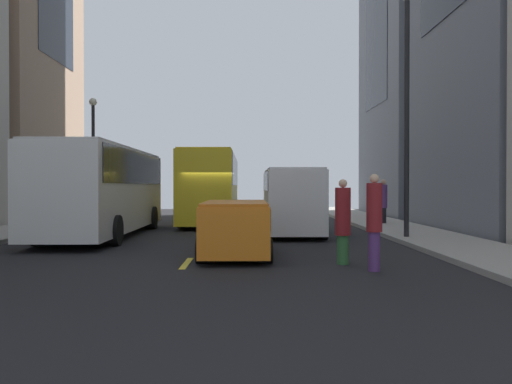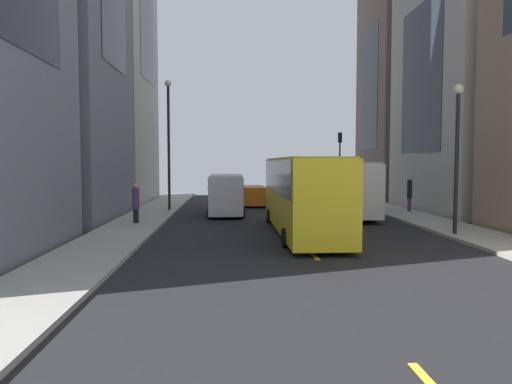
# 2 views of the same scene
# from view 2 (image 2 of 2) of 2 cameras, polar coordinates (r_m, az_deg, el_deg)

# --- Properties ---
(ground_plane) EXTENTS (43.06, 43.06, 0.00)m
(ground_plane) POSITION_cam_2_polar(r_m,az_deg,el_deg) (28.07, 3.07, -3.35)
(ground_plane) COLOR black
(sidewalk_west) EXTENTS (2.92, 44.00, 0.15)m
(sidewalk_west) POSITION_cam_2_polar(r_m,az_deg,el_deg) (30.04, 18.59, -2.93)
(sidewalk_west) COLOR #9E9B93
(sidewalk_west) RESTS_ON ground
(sidewalk_east) EXTENTS (2.92, 44.00, 0.15)m
(sidewalk_east) POSITION_cam_2_polar(r_m,az_deg,el_deg) (28.34, -13.40, -3.22)
(sidewalk_east) COLOR #9E9B93
(sidewalk_east) RESTS_ON ground
(lane_stripe_0) EXTENTS (0.16, 2.00, 0.01)m
(lane_stripe_0) POSITION_cam_2_polar(r_m,az_deg,el_deg) (48.91, 0.38, -0.38)
(lane_stripe_0) COLOR yellow
(lane_stripe_0) RESTS_ON ground
(lane_stripe_1) EXTENTS (0.16, 2.00, 0.01)m
(lane_stripe_1) POSITION_cam_2_polar(r_m,az_deg,el_deg) (38.47, 1.36, -1.46)
(lane_stripe_1) COLOR yellow
(lane_stripe_1) RESTS_ON ground
(lane_stripe_2) EXTENTS (0.16, 2.00, 0.01)m
(lane_stripe_2) POSITION_cam_2_polar(r_m,az_deg,el_deg) (28.07, 3.07, -3.34)
(lane_stripe_2) COLOR yellow
(lane_stripe_2) RESTS_ON ground
(lane_stripe_3) EXTENTS (0.16, 2.00, 0.01)m
(lane_stripe_3) POSITION_cam_2_polar(r_m,az_deg,el_deg) (17.79, 6.82, -7.39)
(lane_stripe_3) COLOR yellow
(lane_stripe_3) RESTS_ON ground
(building_west_0) EXTENTS (7.43, 9.12, 20.00)m
(building_west_0) POSITION_cam_2_polar(r_m,az_deg,el_deg) (46.94, 17.73, 11.52)
(building_west_0) COLOR #7A665B
(building_west_0) RESTS_ON ground
(building_west_1) EXTENTS (7.28, 11.97, 17.92)m
(building_west_1) POSITION_cam_2_polar(r_m,az_deg,el_deg) (36.10, 24.43, 12.15)
(building_west_1) COLOR #B7B2A8
(building_west_1) RESTS_ON ground
(city_bus_white) EXTENTS (2.80, 11.21, 3.35)m
(city_bus_white) POSITION_cam_2_polar(r_m,az_deg,el_deg) (31.49, 9.72, 1.02)
(city_bus_white) COLOR silver
(city_bus_white) RESTS_ON ground
(streetcar_yellow) EXTENTS (2.70, 12.29, 3.59)m
(streetcar_yellow) POSITION_cam_2_polar(r_m,az_deg,el_deg) (22.88, 5.43, 0.40)
(streetcar_yellow) COLOR yellow
(streetcar_yellow) RESTS_ON ground
(delivery_van_white) EXTENTS (2.25, 5.56, 2.58)m
(delivery_van_white) POSITION_cam_2_polar(r_m,az_deg,el_deg) (30.53, -3.58, 0.06)
(delivery_van_white) COLOR white
(delivery_van_white) RESTS_ON ground
(car_orange_0) EXTENTS (1.92, 4.28, 1.51)m
(car_orange_0) POSITION_cam_2_polar(r_m,az_deg,el_deg) (37.00, -0.32, -0.28)
(car_orange_0) COLOR orange
(car_orange_0) RESTS_ON ground
(pedestrian_walking_far) EXTENTS (0.37, 0.37, 2.09)m
(pedestrian_walking_far) POSITION_cam_2_polar(r_m,az_deg,el_deg) (26.19, -14.11, -1.20)
(pedestrian_walking_far) COLOR black
(pedestrian_walking_far) RESTS_ON ground
(pedestrian_waiting_curb) EXTENTS (0.32, 0.32, 2.27)m
(pedestrian_waiting_curb) POSITION_cam_2_polar(r_m,az_deg,el_deg) (32.88, 17.79, -0.11)
(pedestrian_waiting_curb) COLOR #593372
(pedestrian_waiting_curb) RESTS_ON ground
(pedestrian_crossing_near) EXTENTS (0.36, 0.36, 2.21)m
(pedestrian_crossing_near) POSITION_cam_2_polar(r_m,az_deg,el_deg) (39.57, -5.16, 0.37)
(pedestrian_crossing_near) COLOR #593372
(pedestrian_crossing_near) RESTS_ON ground
(pedestrian_crossing_mid) EXTENTS (0.39, 0.39, 2.11)m
(pedestrian_crossing_mid) POSITION_cam_2_polar(r_m,az_deg,el_deg) (38.46, -4.43, 0.17)
(pedestrian_crossing_mid) COLOR #336B38
(pedestrian_crossing_mid) RESTS_ON ground
(traffic_light_near_corner) EXTENTS (0.32, 0.44, 5.91)m
(traffic_light_near_corner) POSITION_cam_2_polar(r_m,az_deg,el_deg) (44.41, 9.93, 4.65)
(traffic_light_near_corner) COLOR black
(traffic_light_near_corner) RESTS_ON ground
(streetlamp_near) EXTENTS (0.44, 0.44, 6.69)m
(streetlamp_near) POSITION_cam_2_polar(r_m,az_deg,el_deg) (23.30, 22.80, 5.49)
(streetlamp_near) COLOR black
(streetlamp_near) RESTS_ON ground
(streetlamp_far) EXTENTS (0.44, 0.44, 8.70)m
(streetlamp_far) POSITION_cam_2_polar(r_m,az_deg,el_deg) (32.94, -10.35, 6.93)
(streetlamp_far) COLOR black
(streetlamp_far) RESTS_ON ground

